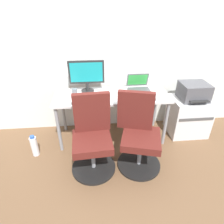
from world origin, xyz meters
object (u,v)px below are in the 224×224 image
office_chair_right (139,135)px  side_cabinet (188,116)px  office_chair_left (92,138)px  printer (194,91)px  open_laptop (138,86)px  desktop_monitor (87,74)px  coffee_mug (136,97)px  water_bottle_on_floor (34,146)px

office_chair_right → side_cabinet: size_ratio=1.63×
office_chair_left → office_chair_right: 0.55m
printer → open_laptop: open_laptop is taller
printer → open_laptop: bearing=170.9°
office_chair_right → side_cabinet: 1.09m
office_chair_right → desktop_monitor: (-0.60, 0.72, 0.53)m
office_chair_left → printer: 1.59m
printer → coffee_mug: bearing=-166.5°
open_laptop → coffee_mug: (-0.11, -0.34, -0.01)m
desktop_monitor → office_chair_right: bearing=-50.5°
office_chair_left → water_bottle_on_floor: 0.87m
printer → coffee_mug: printer is taller
desktop_monitor → printer: bearing=-5.4°
desktop_monitor → coffee_mug: desktop_monitor is taller
side_cabinet → printer: (0.00, -0.00, 0.41)m
desktop_monitor → open_laptop: bearing=-1.4°
office_chair_left → printer: bearing=21.7°
office_chair_left → open_laptop: (0.68, 0.70, 0.34)m
desktop_monitor → coffee_mug: (0.62, -0.36, -0.20)m
office_chair_right → printer: 1.11m
open_laptop → coffee_mug: bearing=-108.0°
office_chair_left → side_cabinet: bearing=21.7°
office_chair_left → water_bottle_on_floor: office_chair_left is taller
office_chair_left → office_chair_right: (0.55, -0.00, 0.00)m
office_chair_left → side_cabinet: office_chair_left is taller
office_chair_left → printer: size_ratio=2.35×
office_chair_right → printer: bearing=32.6°
office_chair_left → coffee_mug: bearing=32.7°
printer → side_cabinet: bearing=90.0°
printer → desktop_monitor: desktop_monitor is taller
printer → open_laptop: size_ratio=1.29×
printer → desktop_monitor: size_ratio=0.83×
desktop_monitor → side_cabinet: bearing=-5.4°
office_chair_right → water_bottle_on_floor: office_chair_right is taller
office_chair_left → office_chair_right: same height
water_bottle_on_floor → desktop_monitor: size_ratio=0.65×
office_chair_left → printer: (1.46, 0.58, 0.27)m
office_chair_left → desktop_monitor: 0.90m
side_cabinet → coffee_mug: 1.02m
open_laptop → side_cabinet: bearing=-9.1°
desktop_monitor → coffee_mug: size_ratio=5.22×
side_cabinet → water_bottle_on_floor: size_ratio=1.87×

